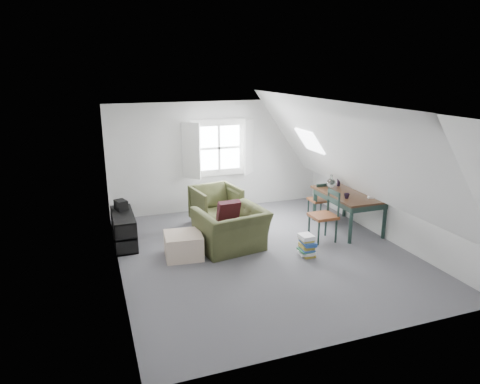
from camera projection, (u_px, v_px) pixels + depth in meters
name	position (u px, v px, depth m)	size (l,w,h in m)	color
floor	(264.00, 253.00, 7.70)	(5.50, 5.50, 0.00)	#545359
ceiling	(266.00, 113.00, 7.00)	(5.50, 5.50, 0.00)	white
wall_back	(218.00, 156.00, 9.84)	(5.00, 5.00, 0.00)	silver
wall_front	(359.00, 247.00, 4.87)	(5.00, 5.00, 0.00)	silver
wall_left	(115.00, 201.00, 6.55)	(5.50, 5.50, 0.00)	silver
wall_right	(385.00, 174.00, 8.16)	(5.50, 5.50, 0.00)	silver
slope_left	(174.00, 163.00, 6.71)	(5.50, 5.50, 0.00)	white
slope_right	(345.00, 150.00, 7.71)	(5.50, 5.50, 0.00)	white
dormer_window	(219.00, 148.00, 9.72)	(1.71, 0.35, 1.30)	white
skylight	(310.00, 141.00, 8.89)	(0.55, 0.75, 0.04)	white
armchair_near	(231.00, 249.00, 7.87)	(1.18, 1.03, 0.77)	#3B4021
armchair_far	(216.00, 224.00, 9.11)	(0.89, 0.92, 0.84)	#3B4021
throw_pillow	(228.00, 211.00, 7.81)	(0.41, 0.12, 0.41)	#3C1018
ottoman	(184.00, 245.00, 7.50)	(0.64, 0.64, 0.43)	#C6AE97
dining_table	(348.00, 198.00, 8.69)	(0.92, 1.54, 0.77)	black
demijohn	(331.00, 183.00, 8.99)	(0.20, 0.20, 0.28)	silver
vase_twigs	(339.00, 180.00, 9.15)	(0.07, 0.08, 0.56)	black
cup	(347.00, 198.00, 8.31)	(0.11, 0.11, 0.10)	black
paper_box	(371.00, 197.00, 8.31)	(0.11, 0.07, 0.04)	white
dining_chair_far	(319.00, 199.00, 9.35)	(0.39, 0.39, 0.84)	#642E14
dining_chair_near	(325.00, 215.00, 8.14)	(0.46, 0.46, 0.98)	#642E14
media_shelf	(124.00, 231.00, 8.01)	(0.39, 1.17, 0.60)	black
electronics_box	(121.00, 205.00, 8.15)	(0.18, 0.26, 0.20)	black
magazine_stack	(307.00, 245.00, 7.54)	(0.29, 0.35, 0.39)	#B29933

